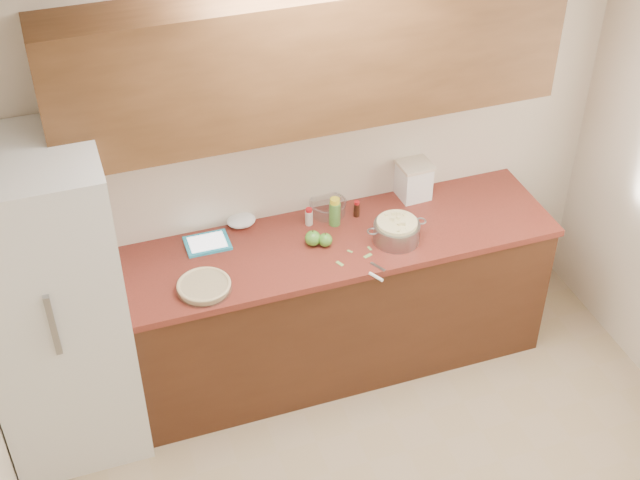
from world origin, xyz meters
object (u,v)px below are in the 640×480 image
object	(u,v)px
pie	(204,286)
tablet	(207,243)
colander	(397,231)
flour_canister	(414,179)

from	to	relation	value
pie	tablet	xyz separation A→B (m)	(0.10, 0.36, -0.02)
colander	flour_canister	bearing A→B (deg)	54.54
colander	tablet	distance (m)	1.03
pie	flour_canister	distance (m)	1.41
pie	tablet	bearing A→B (deg)	74.36
pie	colander	xyz separation A→B (m)	(1.09, 0.06, 0.04)
pie	flour_canister	size ratio (longest dim) A/B	1.27
colander	tablet	bearing A→B (deg)	163.07
flour_canister	tablet	world-z (taller)	flour_canister
flour_canister	tablet	bearing A→B (deg)	-177.23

